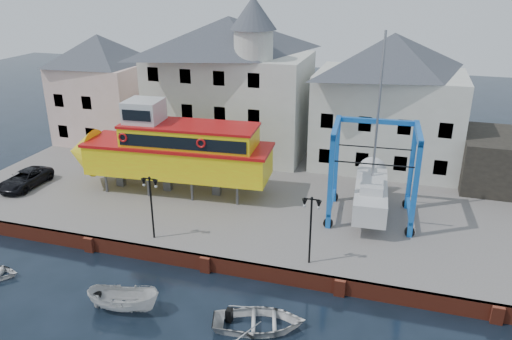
# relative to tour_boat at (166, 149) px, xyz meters

# --- Properties ---
(ground) EXTENTS (140.00, 140.00, 0.00)m
(ground) POSITION_rel_tour_boat_xyz_m (6.47, -8.27, -4.31)
(ground) COLOR black
(ground) RESTS_ON ground
(hardstanding) EXTENTS (44.00, 22.00, 1.00)m
(hardstanding) POSITION_rel_tour_boat_xyz_m (6.47, 2.73, -3.81)
(hardstanding) COLOR #665F5B
(hardstanding) RESTS_ON ground
(quay_wall) EXTENTS (44.00, 0.47, 1.00)m
(quay_wall) POSITION_rel_tour_boat_xyz_m (6.47, -8.16, -3.81)
(quay_wall) COLOR maroon
(quay_wall) RESTS_ON ground
(building_pink) EXTENTS (8.00, 7.00, 10.30)m
(building_pink) POSITION_rel_tour_boat_xyz_m (-11.53, 9.73, 1.84)
(building_pink) COLOR beige
(building_pink) RESTS_ON hardstanding
(building_white_main) EXTENTS (14.00, 8.30, 14.00)m
(building_white_main) POSITION_rel_tour_boat_xyz_m (1.60, 10.13, 3.03)
(building_white_main) COLOR beige
(building_white_main) RESTS_ON hardstanding
(building_white_right) EXTENTS (12.00, 8.00, 11.20)m
(building_white_right) POSITION_rel_tour_boat_xyz_m (15.47, 10.73, 2.29)
(building_white_right) COLOR beige
(building_white_right) RESTS_ON hardstanding
(lamp_post_left) EXTENTS (1.12, 0.32, 4.20)m
(lamp_post_left) POSITION_rel_tour_boat_xyz_m (2.47, -7.07, -0.13)
(lamp_post_left) COLOR black
(lamp_post_left) RESTS_ON hardstanding
(lamp_post_right) EXTENTS (1.12, 0.32, 4.20)m
(lamp_post_right) POSITION_rel_tour_boat_xyz_m (12.47, -7.07, -0.13)
(lamp_post_right) COLOR black
(lamp_post_right) RESTS_ON hardstanding
(tour_boat) EXTENTS (16.35, 5.02, 7.01)m
(tour_boat) POSITION_rel_tour_boat_xyz_m (0.00, 0.00, 0.00)
(tour_boat) COLOR #59595E
(tour_boat) RESTS_ON hardstanding
(travel_lift) EXTENTS (6.09, 8.36, 12.46)m
(travel_lift) POSITION_rel_tour_boat_xyz_m (15.22, 0.55, -1.22)
(travel_lift) COLOR blue
(travel_lift) RESTS_ON hardstanding
(van) EXTENTS (2.16, 4.66, 1.29)m
(van) POSITION_rel_tour_boat_xyz_m (-10.98, -2.71, -2.66)
(van) COLOR black
(van) RESTS_ON hardstanding
(motorboat_a) EXTENTS (4.11, 2.05, 1.52)m
(motorboat_a) POSITION_rel_tour_boat_xyz_m (3.75, -12.95, -4.31)
(motorboat_a) COLOR silver
(motorboat_a) RESTS_ON ground
(motorboat_b) EXTENTS (5.43, 4.53, 0.97)m
(motorboat_b) POSITION_rel_tour_boat_xyz_m (10.99, -12.22, -4.31)
(motorboat_b) COLOR silver
(motorboat_b) RESTS_ON ground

